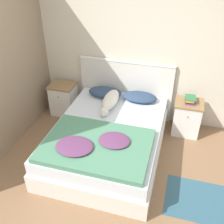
{
  "coord_description": "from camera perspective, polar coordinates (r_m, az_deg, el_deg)",
  "views": [
    {
      "loc": [
        0.92,
        -1.93,
        2.72
      ],
      "look_at": [
        0.02,
        1.2,
        0.59
      ],
      "focal_mm": 42.0,
      "sensor_mm": 36.0,
      "label": 1
    }
  ],
  "objects": [
    {
      "name": "wall_back",
      "position": [
        4.4,
        3.26,
        14.02
      ],
      "size": [
        9.0,
        0.06,
        2.55
      ],
      "color": "beige",
      "rests_on": "ground_plane"
    },
    {
      "name": "dog",
      "position": [
        4.18,
        -0.4,
        2.46
      ],
      "size": [
        0.23,
        0.81,
        0.19
      ],
      "color": "silver",
      "rests_on": "bed"
    },
    {
      "name": "headboard",
      "position": [
        4.62,
        2.96,
        5.25
      ],
      "size": [
        1.63,
        0.06,
        1.07
      ],
      "color": "silver",
      "rests_on": "ground_plane"
    },
    {
      "name": "pillow_right",
      "position": [
        4.36,
        6.03,
        3.28
      ],
      "size": [
        0.57,
        0.35,
        0.13
      ],
      "color": "navy",
      "rests_on": "bed"
    },
    {
      "name": "bed",
      "position": [
        3.93,
        -0.85,
        -5.87
      ],
      "size": [
        1.55,
        2.09,
        0.49
      ],
      "color": "silver",
      "rests_on": "ground_plane"
    },
    {
      "name": "quilt",
      "position": [
        3.38,
        -3.56,
        -7.18
      ],
      "size": [
        1.37,
        1.0,
        0.12
      ],
      "color": "#4C8466",
      "rests_on": "bed"
    },
    {
      "name": "nightstand_right",
      "position": [
        4.47,
        15.97,
        -1.15
      ],
      "size": [
        0.45,
        0.4,
        0.58
      ],
      "color": "white",
      "rests_on": "ground_plane"
    },
    {
      "name": "book_stack",
      "position": [
        4.31,
        16.64,
        2.6
      ],
      "size": [
        0.18,
        0.24,
        0.08
      ],
      "color": "#703D7F",
      "rests_on": "nightstand_right"
    },
    {
      "name": "rug",
      "position": [
        3.64,
        20.67,
        -18.03
      ],
      "size": [
        1.11,
        0.66,
        0.0
      ],
      "color": "#335B70",
      "rests_on": "ground_plane"
    },
    {
      "name": "ground_plane",
      "position": [
        3.46,
        -6.09,
        -18.92
      ],
      "size": [
        16.0,
        16.0,
        0.0
      ],
      "primitive_type": "plane",
      "color": "#896647"
    },
    {
      "name": "nightstand_left",
      "position": [
        4.89,
        -10.45,
        2.86
      ],
      "size": [
        0.45,
        0.4,
        0.58
      ],
      "color": "white",
      "rests_on": "ground_plane"
    },
    {
      "name": "pillow_left",
      "position": [
        4.48,
        -1.51,
        4.35
      ],
      "size": [
        0.57,
        0.35,
        0.13
      ],
      "color": "navy",
      "rests_on": "bed"
    },
    {
      "name": "wall_side_left",
      "position": [
        4.1,
        -21.85,
        10.2
      ],
      "size": [
        0.06,
        3.1,
        2.55
      ],
      "color": "gray",
      "rests_on": "ground_plane"
    }
  ]
}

